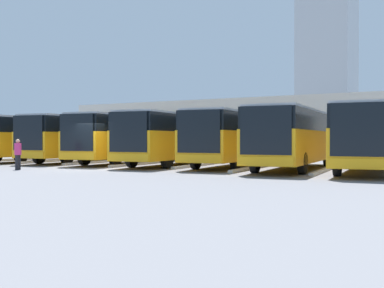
{
  "coord_description": "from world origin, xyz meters",
  "views": [
    {
      "loc": [
        -17.91,
        19.77,
        1.64
      ],
      "look_at": [
        -2.92,
        -5.81,
        1.31
      ],
      "focal_mm": 45.0,
      "sensor_mm": 36.0,
      "label": 1
    }
  ],
  "objects_px": {
    "bus_4": "(131,137)",
    "bus_5": "(87,137)",
    "bus_1": "(295,136)",
    "bus_3": "(177,137)",
    "bus_2": "(237,136)",
    "bus_7": "(10,137)",
    "pedestrian": "(18,153)",
    "bus_0": "(371,136)",
    "bus_6": "(44,137)"
  },
  "relations": [
    {
      "from": "bus_3",
      "to": "bus_5",
      "type": "relative_size",
      "value": 1.0
    },
    {
      "from": "bus_2",
      "to": "bus_3",
      "type": "height_order",
      "value": "same"
    },
    {
      "from": "bus_1",
      "to": "bus_5",
      "type": "relative_size",
      "value": 1.0
    },
    {
      "from": "bus_6",
      "to": "bus_2",
      "type": "bearing_deg",
      "value": 176.48
    },
    {
      "from": "bus_7",
      "to": "bus_3",
      "type": "bearing_deg",
      "value": 174.19
    },
    {
      "from": "bus_7",
      "to": "bus_1",
      "type": "bearing_deg",
      "value": 172.9
    },
    {
      "from": "bus_5",
      "to": "bus_6",
      "type": "xyz_separation_m",
      "value": [
        3.86,
        0.35,
        0.0
      ]
    },
    {
      "from": "bus_2",
      "to": "bus_6",
      "type": "height_order",
      "value": "same"
    },
    {
      "from": "bus_1",
      "to": "bus_4",
      "type": "distance_m",
      "value": 11.62
    },
    {
      "from": "pedestrian",
      "to": "bus_7",
      "type": "bearing_deg",
      "value": -145.02
    },
    {
      "from": "bus_2",
      "to": "bus_3",
      "type": "distance_m",
      "value": 3.9
    },
    {
      "from": "bus_2",
      "to": "bus_3",
      "type": "bearing_deg",
      "value": 2.1
    },
    {
      "from": "bus_2",
      "to": "bus_7",
      "type": "xyz_separation_m",
      "value": [
        19.32,
        0.64,
        0.0
      ]
    },
    {
      "from": "bus_3",
      "to": "bus_2",
      "type": "bearing_deg",
      "value": -177.9
    },
    {
      "from": "bus_1",
      "to": "pedestrian",
      "type": "distance_m",
      "value": 14.74
    },
    {
      "from": "bus_0",
      "to": "bus_1",
      "type": "height_order",
      "value": "same"
    },
    {
      "from": "bus_3",
      "to": "bus_7",
      "type": "distance_m",
      "value": 15.45
    },
    {
      "from": "bus_4",
      "to": "bus_5",
      "type": "height_order",
      "value": "same"
    },
    {
      "from": "bus_3",
      "to": "bus_7",
      "type": "height_order",
      "value": "same"
    },
    {
      "from": "bus_1",
      "to": "bus_5",
      "type": "height_order",
      "value": "same"
    },
    {
      "from": "bus_3",
      "to": "pedestrian",
      "type": "bearing_deg",
      "value": 53.72
    },
    {
      "from": "bus_2",
      "to": "bus_7",
      "type": "relative_size",
      "value": 1.0
    },
    {
      "from": "bus_4",
      "to": "bus_3",
      "type": "bearing_deg",
      "value": 169.51
    },
    {
      "from": "bus_2",
      "to": "bus_4",
      "type": "distance_m",
      "value": 7.73
    },
    {
      "from": "bus_0",
      "to": "bus_2",
      "type": "height_order",
      "value": "same"
    },
    {
      "from": "bus_4",
      "to": "bus_5",
      "type": "bearing_deg",
      "value": -4.85
    },
    {
      "from": "bus_4",
      "to": "bus_5",
      "type": "relative_size",
      "value": 1.0
    },
    {
      "from": "bus_4",
      "to": "pedestrian",
      "type": "distance_m",
      "value": 8.62
    },
    {
      "from": "bus_2",
      "to": "bus_7",
      "type": "height_order",
      "value": "same"
    },
    {
      "from": "bus_0",
      "to": "bus_6",
      "type": "bearing_deg",
      "value": -6.84
    },
    {
      "from": "bus_0",
      "to": "bus_6",
      "type": "height_order",
      "value": "same"
    },
    {
      "from": "bus_3",
      "to": "bus_7",
      "type": "bearing_deg",
      "value": -5.81
    },
    {
      "from": "bus_0",
      "to": "bus_6",
      "type": "distance_m",
      "value": 23.18
    },
    {
      "from": "bus_7",
      "to": "pedestrian",
      "type": "xyz_separation_m",
      "value": [
        -10.68,
        8.14,
        -0.91
      ]
    },
    {
      "from": "bus_0",
      "to": "bus_1",
      "type": "relative_size",
      "value": 1.0
    },
    {
      "from": "bus_0",
      "to": "bus_3",
      "type": "height_order",
      "value": "same"
    },
    {
      "from": "bus_1",
      "to": "pedestrian",
      "type": "bearing_deg",
      "value": 25.65
    },
    {
      "from": "bus_0",
      "to": "bus_5",
      "type": "bearing_deg",
      "value": -8.03
    },
    {
      "from": "bus_1",
      "to": "bus_6",
      "type": "xyz_separation_m",
      "value": [
        19.32,
        -0.33,
        0.0
      ]
    },
    {
      "from": "bus_0",
      "to": "bus_1",
      "type": "xyz_separation_m",
      "value": [
        3.86,
        0.04,
        0.0
      ]
    },
    {
      "from": "bus_6",
      "to": "pedestrian",
      "type": "relative_size",
      "value": 7.34
    },
    {
      "from": "bus_2",
      "to": "pedestrian",
      "type": "distance_m",
      "value": 12.35
    },
    {
      "from": "bus_1",
      "to": "bus_7",
      "type": "height_order",
      "value": "same"
    },
    {
      "from": "bus_7",
      "to": "pedestrian",
      "type": "bearing_deg",
      "value": 136.56
    },
    {
      "from": "bus_1",
      "to": "bus_3",
      "type": "distance_m",
      "value": 7.74
    },
    {
      "from": "bus_2",
      "to": "bus_1",
      "type": "bearing_deg",
      "value": 158.86
    },
    {
      "from": "bus_5",
      "to": "bus_7",
      "type": "relative_size",
      "value": 1.0
    },
    {
      "from": "bus_1",
      "to": "bus_4",
      "type": "xyz_separation_m",
      "value": [
        11.59,
        -0.77,
        0.0
      ]
    },
    {
      "from": "bus_0",
      "to": "bus_2",
      "type": "bearing_deg",
      "value": -13.45
    },
    {
      "from": "bus_4",
      "to": "bus_6",
      "type": "xyz_separation_m",
      "value": [
        7.73,
        0.44,
        0.0
      ]
    }
  ]
}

